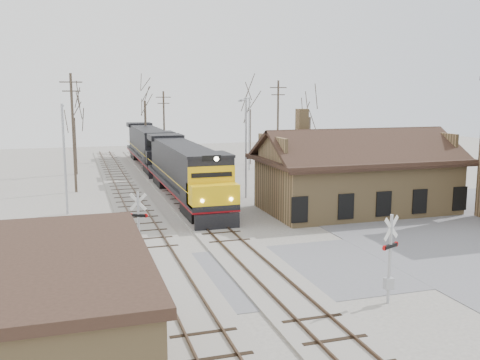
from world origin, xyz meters
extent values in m
plane|color=#A7A297|center=(0.00, 0.00, 0.00)|extent=(140.00, 140.00, 0.00)
cube|color=slate|center=(0.00, 0.00, 0.01)|extent=(60.00, 9.00, 0.03)
cube|color=#A7A297|center=(0.00, 15.00, 0.06)|extent=(3.40, 90.00, 0.12)
cube|color=#473323|center=(-0.72, 15.00, 0.17)|extent=(0.08, 90.00, 0.14)
cube|color=#473323|center=(0.72, 15.00, 0.17)|extent=(0.08, 90.00, 0.14)
cube|color=#A7A297|center=(-4.50, 15.00, 0.06)|extent=(3.40, 90.00, 0.12)
cube|color=#473323|center=(-5.22, 15.00, 0.17)|extent=(0.08, 90.00, 0.14)
cube|color=#473323|center=(-3.78, 15.00, 0.17)|extent=(0.08, 90.00, 0.14)
cube|color=#987B4E|center=(12.00, 12.00, 2.00)|extent=(14.00, 8.00, 4.00)
cube|color=black|center=(12.00, 12.00, 4.10)|extent=(15.20, 9.20, 0.30)
cube|color=black|center=(12.00, 9.70, 5.10)|extent=(15.00, 4.71, 2.66)
cube|color=black|center=(12.00, 14.30, 5.10)|extent=(15.00, 4.71, 2.66)
cube|color=#987B4E|center=(8.00, 13.50, 6.80)|extent=(0.80, 0.80, 2.20)
cube|color=black|center=(0.00, 12.95, 0.60)|extent=(2.75, 4.40, 1.10)
cube|color=black|center=(0.00, 27.24, 0.60)|extent=(2.75, 4.40, 1.10)
cube|color=black|center=(0.00, 20.09, 1.48)|extent=(3.30, 21.99, 0.38)
cube|color=maroon|center=(0.00, 20.09, 1.24)|extent=(3.32, 21.99, 0.13)
cube|color=black|center=(0.00, 21.47, 3.19)|extent=(2.86, 15.94, 3.08)
cube|color=black|center=(0.00, 11.96, 3.19)|extent=(3.30, 3.08, 3.08)
cube|color=yellow|center=(0.00, 10.09, 2.25)|extent=(3.30, 1.98, 1.54)
cube|color=black|center=(0.00, 9.00, 0.60)|extent=(3.08, 0.25, 1.10)
cylinder|color=#FFF2CC|center=(0.00, 9.08, 4.84)|extent=(0.31, 0.10, 0.31)
cube|color=black|center=(0.00, 35.43, 0.60)|extent=(2.75, 4.40, 1.10)
cube|color=black|center=(0.00, 49.72, 0.60)|extent=(2.75, 4.40, 1.10)
cube|color=black|center=(0.00, 42.58, 1.48)|extent=(3.30, 21.99, 0.38)
cube|color=maroon|center=(0.00, 42.58, 1.24)|extent=(3.32, 21.99, 0.13)
cube|color=black|center=(0.00, 43.95, 3.19)|extent=(2.86, 15.94, 3.08)
cube|color=black|center=(0.00, 34.44, 3.19)|extent=(3.30, 3.08, 3.08)
cube|color=black|center=(0.00, 32.57, 2.25)|extent=(3.30, 1.98, 1.54)
cube|color=black|center=(0.00, 31.48, 0.60)|extent=(3.08, 0.25, 1.10)
cylinder|color=#A5A8AD|center=(3.97, -5.24, 1.99)|extent=(0.14, 0.14, 3.98)
cube|color=silver|center=(3.97, -5.24, 3.38)|extent=(0.96, 0.47, 1.04)
cube|color=silver|center=(3.97, -5.24, 3.38)|extent=(0.96, 0.47, 1.04)
cube|color=black|center=(3.97, -5.24, 2.59)|extent=(0.88, 0.51, 0.15)
cylinder|color=#B20C0C|center=(3.57, -5.43, 2.59)|extent=(0.25, 0.17, 0.24)
cylinder|color=#B20C0C|center=(4.38, -5.05, 2.59)|extent=(0.25, 0.17, 0.24)
cube|color=#A5A8AD|center=(3.97, -5.24, 0.89)|extent=(0.40, 0.30, 0.50)
cylinder|color=#A5A8AD|center=(-5.68, 4.45, 1.89)|extent=(0.13, 0.13, 3.78)
cube|color=silver|center=(-5.68, 4.45, 3.21)|extent=(0.91, 0.45, 0.99)
cube|color=silver|center=(-5.68, 4.45, 3.21)|extent=(0.91, 0.45, 0.99)
cube|color=black|center=(-5.68, 4.45, 2.45)|extent=(0.83, 0.49, 0.14)
cylinder|color=#B20C0C|center=(-5.29, 4.27, 2.45)|extent=(0.24, 0.17, 0.23)
cylinder|color=#B20C0C|center=(-6.06, 4.63, 2.45)|extent=(0.24, 0.17, 0.23)
cube|color=#A5A8AD|center=(-5.68, 4.45, 0.85)|extent=(0.38, 0.28, 0.47)
cylinder|color=#A5A8AD|center=(-9.61, 17.19, 4.16)|extent=(0.18, 0.18, 8.33)
cylinder|color=#A5A8AD|center=(-9.61, 18.09, 8.23)|extent=(0.12, 1.80, 0.12)
cube|color=#A5A8AD|center=(-9.61, 18.89, 8.13)|extent=(0.25, 0.50, 0.12)
cylinder|color=#A5A8AD|center=(5.32, 19.27, 4.30)|extent=(0.18, 0.18, 8.60)
cylinder|color=#A5A8AD|center=(5.32, 20.17, 8.50)|extent=(0.12, 1.80, 0.12)
cube|color=#A5A8AD|center=(5.32, 20.97, 8.40)|extent=(0.25, 0.50, 0.12)
cylinder|color=#A5A8AD|center=(10.94, 35.39, 4.29)|extent=(0.18, 0.18, 8.58)
cylinder|color=#A5A8AD|center=(10.94, 36.29, 8.48)|extent=(0.12, 1.80, 0.12)
cube|color=#A5A8AD|center=(10.94, 37.09, 8.38)|extent=(0.25, 0.50, 0.12)
cylinder|color=#382D23|center=(-8.90, 26.55, 5.44)|extent=(0.24, 0.24, 10.87)
cube|color=#382D23|center=(-8.90, 26.55, 10.07)|extent=(2.00, 0.10, 0.10)
cube|color=#382D23|center=(-8.90, 26.55, 9.27)|extent=(1.60, 0.10, 0.10)
cylinder|color=#382D23|center=(2.65, 46.53, 4.67)|extent=(0.24, 0.24, 9.34)
cube|color=#382D23|center=(2.65, 46.53, 8.54)|extent=(2.00, 0.10, 0.10)
cube|color=#382D23|center=(2.65, 46.53, 7.74)|extent=(1.60, 0.10, 0.10)
cylinder|color=#382D23|center=(13.39, 32.43, 5.25)|extent=(0.24, 0.24, 10.50)
cube|color=#382D23|center=(13.39, 32.43, 9.70)|extent=(2.00, 0.10, 0.10)
cube|color=#382D23|center=(13.39, 32.43, 8.90)|extent=(1.60, 0.10, 0.10)
cylinder|color=#382D23|center=(-8.82, 37.96, 3.19)|extent=(0.32, 0.32, 6.39)
cylinder|color=#382D23|center=(0.55, 49.33, 4.03)|extent=(0.32, 0.32, 8.05)
cylinder|color=#382D23|center=(12.73, 40.63, 3.53)|extent=(0.32, 0.32, 7.05)
cylinder|color=#382D23|center=(20.09, 38.45, 3.03)|extent=(0.32, 0.32, 6.07)
camera|label=1|loc=(-8.83, -24.58, 9.11)|focal=40.00mm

